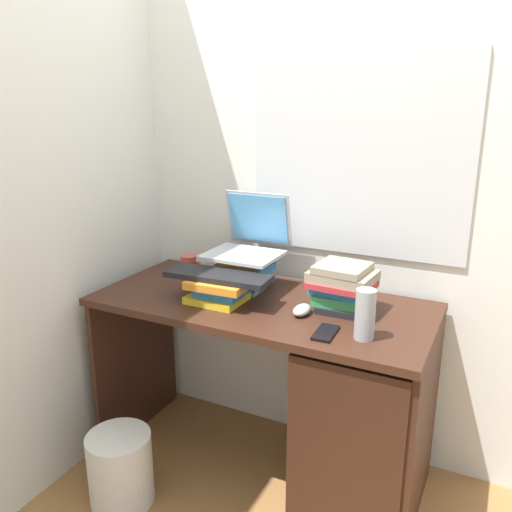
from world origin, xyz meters
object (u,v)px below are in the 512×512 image
object	(u,v)px
desk	(337,402)
cell_phone	(326,333)
computer_mouse	(302,310)
wastebasket	(121,469)
mug	(189,266)
book_stack_tall	(242,273)
laptop	(250,239)
water_bottle	(365,314)
book_stack_keyboard_riser	(219,290)
keyboard	(218,276)
book_stack_side	(342,286)

from	to	relation	value
desk	cell_phone	xyz separation A→B (m)	(-0.01, -0.16, 0.36)
computer_mouse	wastebasket	world-z (taller)	computer_mouse
mug	wastebasket	size ratio (longest dim) A/B	0.37
book_stack_tall	cell_phone	xyz separation A→B (m)	(0.47, -0.28, -0.06)
laptop	cell_phone	bearing A→B (deg)	-36.39
desk	water_bottle	bearing A→B (deg)	-48.25
book_stack_tall	book_stack_keyboard_riser	distance (m)	0.19
wastebasket	laptop	bearing A→B (deg)	66.32
book_stack_keyboard_riser	book_stack_tall	bearing A→B (deg)	90.14
cell_phone	keyboard	bearing A→B (deg)	166.40
mug	cell_phone	size ratio (longest dim) A/B	0.81
book_stack_tall	mug	size ratio (longest dim) A/B	2.17
book_stack_side	mug	distance (m)	0.74
book_stack_keyboard_riser	keyboard	xyz separation A→B (m)	(-0.00, -0.00, 0.06)
book_stack_tall	book_stack_keyboard_riser	size ratio (longest dim) A/B	0.96
laptop	computer_mouse	bearing A→B (deg)	-33.56
book_stack_side	computer_mouse	bearing A→B (deg)	-138.43
mug	water_bottle	size ratio (longest dim) A/B	0.64
desk	mug	xyz separation A→B (m)	(-0.76, 0.15, 0.40)
book_stack_keyboard_riser	computer_mouse	bearing A→B (deg)	5.53
book_stack_side	wastebasket	distance (m)	1.13
book_stack_side	water_bottle	distance (m)	0.25
cell_phone	laptop	bearing A→B (deg)	140.89
desk	book_stack_tall	size ratio (longest dim) A/B	5.58
keyboard	book_stack_tall	bearing A→B (deg)	85.77
laptop	book_stack_side	bearing A→B (deg)	-14.61
cell_phone	water_bottle	bearing A→B (deg)	8.45
book_stack_keyboard_riser	computer_mouse	world-z (taller)	book_stack_keyboard_riser
book_stack_side	mug	world-z (taller)	book_stack_side
laptop	mug	distance (m)	0.33
laptop	book_stack_tall	bearing A→B (deg)	-94.39
book_stack_side	wastebasket	size ratio (longest dim) A/B	0.83
keyboard	cell_phone	world-z (taller)	keyboard
book_stack_tall	wastebasket	xyz separation A→B (m)	(-0.26, -0.54, -0.69)
cell_phone	book_stack_tall	bearing A→B (deg)	146.28
book_stack_keyboard_riser	keyboard	bearing A→B (deg)	-170.64
cell_phone	computer_mouse	bearing A→B (deg)	134.78
book_stack_tall	laptop	xyz separation A→B (m)	(0.00, 0.06, 0.13)
desk	water_bottle	distance (m)	0.47
desk	wastebasket	xyz separation A→B (m)	(-0.74, -0.41, -0.27)
laptop	keyboard	world-z (taller)	laptop
book_stack_side	cell_phone	distance (m)	0.25
mug	book_stack_keyboard_riser	bearing A→B (deg)	-37.08
book_stack_tall	laptop	world-z (taller)	laptop
book_stack_keyboard_riser	laptop	bearing A→B (deg)	89.05
book_stack_tall	laptop	size ratio (longest dim) A/B	0.79
desk	cell_phone	bearing A→B (deg)	-92.59
laptop	keyboard	size ratio (longest dim) A/B	0.72
desk	computer_mouse	xyz separation A→B (m)	(-0.14, -0.03, 0.37)
desk	water_bottle	size ratio (longest dim) A/B	7.72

